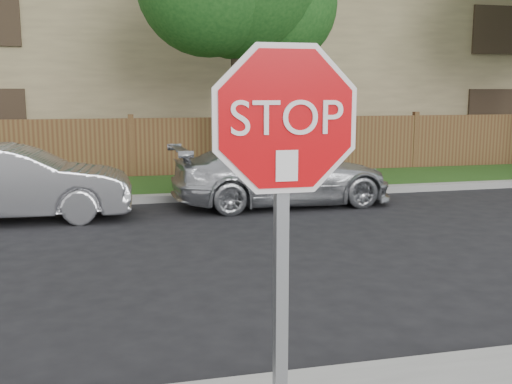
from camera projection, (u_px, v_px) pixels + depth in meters
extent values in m
cube|color=gray|center=(139.00, 199.00, 12.37)|extent=(70.00, 0.30, 0.15)
cube|color=#1E4714|center=(135.00, 188.00, 13.95)|extent=(70.00, 3.00, 0.12)
cube|color=#54321D|center=(132.00, 150.00, 15.36)|extent=(70.00, 0.12, 1.60)
cube|color=#877853|center=(123.00, 70.00, 20.36)|extent=(34.00, 8.00, 6.00)
cylinder|color=#382B21|center=(241.00, 105.00, 14.12)|extent=(0.44, 0.44, 3.92)
sphere|color=#154415|center=(274.00, 4.00, 14.22)|extent=(3.00, 3.00, 3.00)
cube|color=gray|center=(281.00, 296.00, 3.06)|extent=(0.06, 0.06, 2.30)
cylinder|color=white|center=(286.00, 119.00, 2.85)|extent=(1.01, 0.02, 1.01)
cylinder|color=red|center=(286.00, 119.00, 2.84)|extent=(0.93, 0.02, 0.93)
cube|color=white|center=(287.00, 166.00, 2.86)|extent=(0.11, 0.00, 0.15)
imported|color=#AFAFB4|center=(13.00, 183.00, 10.60)|extent=(4.16, 1.61, 1.35)
imported|color=#B3B6BA|center=(282.00, 173.00, 12.06)|extent=(4.50, 1.95, 1.29)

